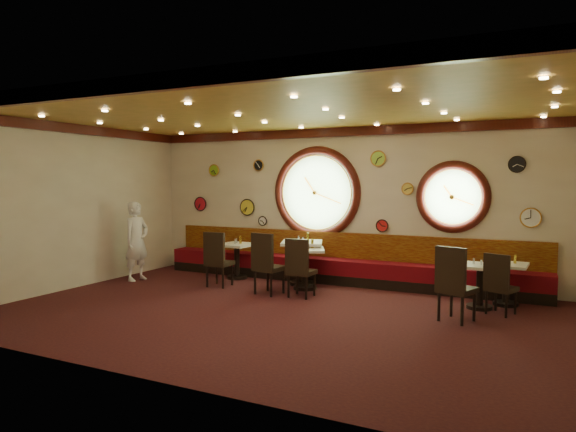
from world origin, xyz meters
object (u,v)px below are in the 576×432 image
at_px(condiment_d_salt, 504,260).
at_px(condiment_a_bottle, 241,240).
at_px(condiment_b_pepper, 303,239).
at_px(condiment_e_pepper, 481,262).
at_px(condiment_a_salt, 237,241).
at_px(condiment_d_pepper, 505,260).
at_px(chair_a, 217,256).
at_px(condiment_e_salt, 474,261).
at_px(chair_b, 266,260).
at_px(condiment_a_pepper, 235,241).
at_px(table_b, 302,257).
at_px(condiment_c_bottle, 312,244).
at_px(chair_c, 299,264).
at_px(table_c, 305,263).
at_px(table_a, 237,256).
at_px(condiment_c_salt, 300,245).
at_px(condiment_e_bottle, 488,259).
at_px(condiment_b_bottle, 308,237).
at_px(condiment_d_bottle, 515,259).
at_px(chair_d, 499,280).
at_px(table_e, 480,281).
at_px(condiment_c_pepper, 304,245).
at_px(condiment_b_salt, 299,238).
at_px(chair_e, 454,279).
at_px(table_d, 506,279).
at_px(waiter, 137,241).

height_order(condiment_d_salt, condiment_a_bottle, condiment_a_bottle).
bearing_deg(condiment_b_pepper, condiment_e_pepper, -7.93).
xyz_separation_m(condiment_a_salt, condiment_d_pepper, (5.36, -0.11, -0.04)).
height_order(chair_a, condiment_e_salt, chair_a).
height_order(chair_b, condiment_a_pepper, chair_b).
bearing_deg(table_b, condiment_c_bottle, -37.33).
distance_m(table_b, chair_c, 1.17).
relative_size(table_c, condiment_a_bottle, 5.70).
relative_size(chair_b, condiment_d_pepper, 6.30).
bearing_deg(chair_c, condiment_b_pepper, 111.93).
bearing_deg(table_a, condiment_c_salt, -10.56).
relative_size(table_b, condiment_e_bottle, 5.88).
height_order(condiment_b_bottle, condiment_c_bottle, condiment_b_bottle).
distance_m(condiment_a_salt, condiment_d_bottle, 5.52).
xyz_separation_m(chair_d, condiment_a_pepper, (-5.29, 0.72, 0.26)).
bearing_deg(condiment_a_bottle, condiment_d_bottle, -0.09).
height_order(table_b, table_e, table_b).
xyz_separation_m(table_a, condiment_d_salt, (5.30, 0.00, 0.29)).
bearing_deg(condiment_e_salt, condiment_c_pepper, 177.55).
height_order(condiment_d_salt, condiment_e_salt, condiment_e_salt).
bearing_deg(table_e, condiment_d_bottle, 43.23).
xyz_separation_m(table_c, condiment_b_pepper, (-0.19, 0.33, 0.43)).
xyz_separation_m(condiment_b_salt, condiment_a_bottle, (-1.35, -0.05, -0.09)).
height_order(chair_e, condiment_a_salt, chair_e).
bearing_deg(condiment_d_pepper, condiment_c_salt, -175.96).
height_order(chair_c, condiment_a_bottle, chair_c).
xyz_separation_m(condiment_c_salt, condiment_c_pepper, (0.09, 0.01, 0.01)).
relative_size(chair_b, condiment_e_pepper, 8.26).
relative_size(chair_c, condiment_e_pepper, 7.71).
distance_m(chair_d, condiment_e_salt, 0.58).
distance_m(table_a, table_d, 5.35).
height_order(table_c, condiment_d_bottle, condiment_d_bottle).
height_order(chair_d, condiment_c_bottle, chair_d).
bearing_deg(condiment_a_pepper, condiment_b_bottle, 4.44).
distance_m(table_d, condiment_e_bottle, 0.59).
height_order(table_a, condiment_a_pepper, condiment_a_pepper).
bearing_deg(table_d, condiment_e_salt, -139.61).
distance_m(chair_e, waiter, 6.53).
bearing_deg(chair_c, chair_e, -8.11).
xyz_separation_m(table_b, chair_e, (3.18, -1.53, 0.10)).
distance_m(chair_c, waiter, 3.78).
xyz_separation_m(table_a, chair_b, (1.32, -1.11, 0.18)).
height_order(table_a, condiment_c_salt, condiment_c_salt).
relative_size(table_e, condiment_b_pepper, 7.68).
height_order(chair_e, condiment_c_salt, chair_e).
relative_size(condiment_a_bottle, waiter, 0.10).
bearing_deg(waiter, condiment_d_bottle, -77.39).
height_order(table_a, condiment_d_salt, condiment_d_salt).
relative_size(condiment_c_pepper, condiment_c_bottle, 0.62).
distance_m(chair_a, condiment_b_bottle, 1.86).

